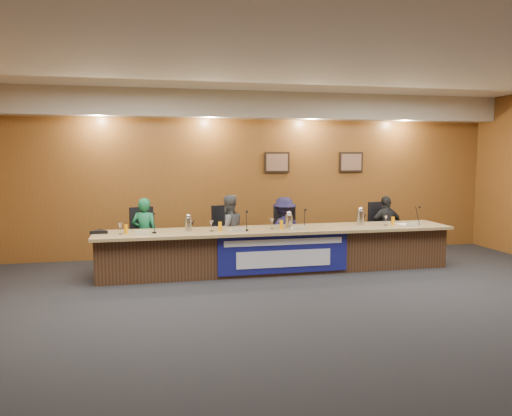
# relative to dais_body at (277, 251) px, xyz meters

# --- Properties ---
(floor) EXTENTS (10.00, 10.00, 0.00)m
(floor) POSITION_rel_dais_body_xyz_m (0.00, -2.40, -0.35)
(floor) COLOR black
(floor) RESTS_ON ground
(ceiling) EXTENTS (10.00, 8.00, 0.04)m
(ceiling) POSITION_rel_dais_body_xyz_m (0.00, -2.40, 2.85)
(ceiling) COLOR silver
(ceiling) RESTS_ON wall_back
(wall_back) EXTENTS (10.00, 0.04, 3.20)m
(wall_back) POSITION_rel_dais_body_xyz_m (0.00, 1.60, 1.25)
(wall_back) COLOR brown
(wall_back) RESTS_ON floor
(soffit) EXTENTS (10.00, 0.50, 0.50)m
(soffit) POSITION_rel_dais_body_xyz_m (0.00, 1.35, 2.60)
(soffit) COLOR beige
(soffit) RESTS_ON wall_back
(dais_body) EXTENTS (6.00, 0.80, 0.70)m
(dais_body) POSITION_rel_dais_body_xyz_m (0.00, 0.00, 0.00)
(dais_body) COLOR #422A19
(dais_body) RESTS_ON floor
(dais_top) EXTENTS (6.10, 0.95, 0.05)m
(dais_top) POSITION_rel_dais_body_xyz_m (0.00, -0.05, 0.38)
(dais_top) COLOR #947B4D
(dais_top) RESTS_ON dais_body
(banner) EXTENTS (2.20, 0.02, 0.65)m
(banner) POSITION_rel_dais_body_xyz_m (0.00, -0.41, 0.03)
(banner) COLOR navy
(banner) RESTS_ON dais_body
(banner_text_upper) EXTENTS (2.00, 0.01, 0.10)m
(banner_text_upper) POSITION_rel_dais_body_xyz_m (0.00, -0.43, 0.23)
(banner_text_upper) COLOR silver
(banner_text_upper) RESTS_ON banner
(banner_text_lower) EXTENTS (1.60, 0.01, 0.28)m
(banner_text_lower) POSITION_rel_dais_body_xyz_m (0.00, -0.43, -0.05)
(banner_text_lower) COLOR silver
(banner_text_lower) RESTS_ON banner
(wall_photo_left) EXTENTS (0.52, 0.04, 0.42)m
(wall_photo_left) POSITION_rel_dais_body_xyz_m (0.40, 1.57, 1.50)
(wall_photo_left) COLOR black
(wall_photo_left) RESTS_ON wall_back
(wall_photo_right) EXTENTS (0.52, 0.04, 0.42)m
(wall_photo_right) POSITION_rel_dais_body_xyz_m (2.00, 1.57, 1.50)
(wall_photo_right) COLOR black
(wall_photo_right) RESTS_ON wall_back
(panelist_a) EXTENTS (0.54, 0.44, 1.27)m
(panelist_a) POSITION_rel_dais_body_xyz_m (-2.23, 0.57, 0.28)
(panelist_a) COLOR #135C37
(panelist_a) RESTS_ON floor
(panelist_b) EXTENTS (0.74, 0.65, 1.29)m
(panelist_b) POSITION_rel_dais_body_xyz_m (-0.76, 0.57, 0.29)
(panelist_b) COLOR #4B4C50
(panelist_b) RESTS_ON floor
(panelist_c) EXTENTS (0.86, 0.58, 1.23)m
(panelist_c) POSITION_rel_dais_body_xyz_m (0.28, 0.57, 0.26)
(panelist_c) COLOR #191639
(panelist_c) RESTS_ON floor
(panelist_d) EXTENTS (0.73, 0.35, 1.22)m
(panelist_d) POSITION_rel_dais_body_xyz_m (2.33, 0.57, 0.26)
(panelist_d) COLOR black
(panelist_d) RESTS_ON floor
(office_chair_a) EXTENTS (0.58, 0.58, 0.08)m
(office_chair_a) POSITION_rel_dais_body_xyz_m (-2.23, 0.67, 0.13)
(office_chair_a) COLOR black
(office_chair_a) RESTS_ON floor
(office_chair_b) EXTENTS (0.59, 0.59, 0.08)m
(office_chair_b) POSITION_rel_dais_body_xyz_m (-0.76, 0.67, 0.13)
(office_chair_b) COLOR black
(office_chair_b) RESTS_ON floor
(office_chair_c) EXTENTS (0.63, 0.63, 0.08)m
(office_chair_c) POSITION_rel_dais_body_xyz_m (0.28, 0.67, 0.13)
(office_chair_c) COLOR black
(office_chair_c) RESTS_ON floor
(office_chair_d) EXTENTS (0.54, 0.54, 0.08)m
(office_chair_d) POSITION_rel_dais_body_xyz_m (2.33, 0.67, 0.13)
(office_chair_d) COLOR black
(office_chair_d) RESTS_ON floor
(nameplate_a) EXTENTS (0.24, 0.08, 0.10)m
(nameplate_a) POSITION_rel_dais_body_xyz_m (-2.26, -0.26, 0.45)
(nameplate_a) COLOR white
(nameplate_a) RESTS_ON dais_top
(microphone_a) EXTENTS (0.07, 0.07, 0.02)m
(microphone_a) POSITION_rel_dais_body_xyz_m (-2.08, -0.12, 0.41)
(microphone_a) COLOR black
(microphone_a) RESTS_ON dais_top
(juice_glass_a) EXTENTS (0.06, 0.06, 0.15)m
(juice_glass_a) POSITION_rel_dais_body_xyz_m (-2.52, -0.10, 0.47)
(juice_glass_a) COLOR orange
(juice_glass_a) RESTS_ON dais_top
(water_glass_a) EXTENTS (0.08, 0.08, 0.18)m
(water_glass_a) POSITION_rel_dais_body_xyz_m (-2.60, -0.13, 0.49)
(water_glass_a) COLOR silver
(water_glass_a) RESTS_ON dais_top
(nameplate_b) EXTENTS (0.24, 0.08, 0.10)m
(nameplate_b) POSITION_rel_dais_body_xyz_m (-0.74, -0.32, 0.45)
(nameplate_b) COLOR white
(nameplate_b) RESTS_ON dais_top
(microphone_b) EXTENTS (0.07, 0.07, 0.02)m
(microphone_b) POSITION_rel_dais_body_xyz_m (-0.59, -0.19, 0.41)
(microphone_b) COLOR black
(microphone_b) RESTS_ON dais_top
(juice_glass_b) EXTENTS (0.06, 0.06, 0.15)m
(juice_glass_b) POSITION_rel_dais_body_xyz_m (-1.01, -0.09, 0.47)
(juice_glass_b) COLOR orange
(juice_glass_b) RESTS_ON dais_top
(water_glass_b) EXTENTS (0.08, 0.08, 0.18)m
(water_glass_b) POSITION_rel_dais_body_xyz_m (-1.16, -0.13, 0.49)
(water_glass_b) COLOR silver
(water_glass_b) RESTS_ON dais_top
(nameplate_c) EXTENTS (0.24, 0.08, 0.10)m
(nameplate_c) POSITION_rel_dais_body_xyz_m (0.29, -0.32, 0.45)
(nameplate_c) COLOR white
(nameplate_c) RESTS_ON dais_top
(microphone_c) EXTENTS (0.07, 0.07, 0.02)m
(microphone_c) POSITION_rel_dais_body_xyz_m (0.43, -0.13, 0.41)
(microphone_c) COLOR black
(microphone_c) RESTS_ON dais_top
(juice_glass_c) EXTENTS (0.06, 0.06, 0.15)m
(juice_glass_c) POSITION_rel_dais_body_xyz_m (0.04, -0.11, 0.47)
(juice_glass_c) COLOR orange
(juice_glass_c) RESTS_ON dais_top
(water_glass_c) EXTENTS (0.08, 0.08, 0.18)m
(water_glass_c) POSITION_rel_dais_body_xyz_m (-0.12, -0.09, 0.49)
(water_glass_c) COLOR silver
(water_glass_c) RESTS_ON dais_top
(nameplate_d) EXTENTS (0.24, 0.08, 0.10)m
(nameplate_d) POSITION_rel_dais_body_xyz_m (2.35, -0.34, 0.45)
(nameplate_d) COLOR white
(nameplate_d) RESTS_ON dais_top
(microphone_d) EXTENTS (0.07, 0.07, 0.02)m
(microphone_d) POSITION_rel_dais_body_xyz_m (2.52, -0.18, 0.41)
(microphone_d) COLOR black
(microphone_d) RESTS_ON dais_top
(juice_glass_d) EXTENTS (0.06, 0.06, 0.15)m
(juice_glass_d) POSITION_rel_dais_body_xyz_m (2.10, -0.11, 0.47)
(juice_glass_d) COLOR orange
(juice_glass_d) RESTS_ON dais_top
(water_glass_d) EXTENTS (0.08, 0.08, 0.18)m
(water_glass_d) POSITION_rel_dais_body_xyz_m (1.96, -0.13, 0.49)
(water_glass_d) COLOR silver
(water_glass_d) RESTS_ON dais_top
(carafe_left) EXTENTS (0.11, 0.11, 0.23)m
(carafe_left) POSITION_rel_dais_body_xyz_m (-1.53, -0.03, 0.51)
(carafe_left) COLOR silver
(carafe_left) RESTS_ON dais_top
(carafe_mid) EXTENTS (0.13, 0.13, 0.22)m
(carafe_mid) POSITION_rel_dais_body_xyz_m (0.20, -0.01, 0.51)
(carafe_mid) COLOR silver
(carafe_mid) RESTS_ON dais_top
(carafe_right) EXTENTS (0.13, 0.13, 0.26)m
(carafe_right) POSITION_rel_dais_body_xyz_m (1.54, 0.02, 0.53)
(carafe_right) COLOR silver
(carafe_right) RESTS_ON dais_top
(speakerphone) EXTENTS (0.32, 0.32, 0.05)m
(speakerphone) POSITION_rel_dais_body_xyz_m (-2.94, 0.06, 0.43)
(speakerphone) COLOR black
(speakerphone) RESTS_ON dais_top
(paper_stack) EXTENTS (0.26, 0.33, 0.01)m
(paper_stack) POSITION_rel_dais_body_xyz_m (2.35, -0.09, 0.40)
(paper_stack) COLOR white
(paper_stack) RESTS_ON dais_top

